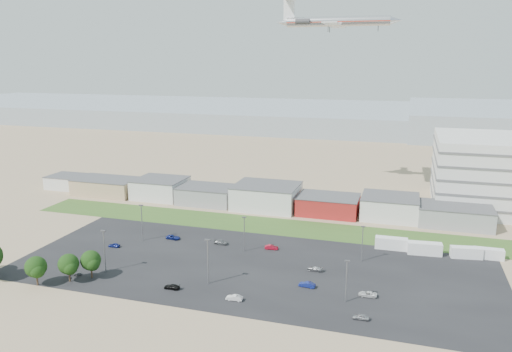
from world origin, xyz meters
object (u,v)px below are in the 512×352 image
at_px(parked_car_0, 368,294).
at_px(parked_car_2, 361,317).
at_px(parked_car_6, 221,242).
at_px(parked_car_10, 74,273).
at_px(box_trailer_a, 391,243).
at_px(parked_car_12, 315,269).
at_px(parked_car_9, 173,237).
at_px(parked_car_1, 307,284).
at_px(airliner, 338,21).
at_px(parked_car_3, 172,287).
at_px(parked_car_11, 271,247).
at_px(parked_car_5, 114,245).
at_px(parked_car_13, 234,298).

relative_size(parked_car_0, parked_car_2, 1.22).
height_order(parked_car_0, parked_car_2, parked_car_2).
xyz_separation_m(parked_car_0, parked_car_2, (-0.44, -10.56, 0.00)).
bearing_deg(parked_car_2, parked_car_6, -125.74).
distance_m(parked_car_0, parked_car_10, 69.59).
height_order(box_trailer_a, parked_car_12, box_trailer_a).
bearing_deg(parked_car_9, parked_car_1, -108.56).
relative_size(parked_car_9, parked_car_12, 1.08).
xyz_separation_m(parked_car_9, parked_car_10, (-11.85, -29.54, -0.04)).
xyz_separation_m(parked_car_2, parked_car_6, (-41.78, 30.98, 0.03)).
bearing_deg(parked_car_6, parked_car_1, -124.98).
distance_m(airliner, parked_car_3, 117.09).
distance_m(airliner, parked_car_11, 91.73).
xyz_separation_m(airliner, parked_car_3, (-21.69, -95.68, -63.92)).
xyz_separation_m(parked_car_3, parked_car_5, (-27.11, 18.92, 0.02)).
xyz_separation_m(parked_car_1, parked_car_11, (-13.99, 20.17, -0.03)).
distance_m(box_trailer_a, parked_car_6, 47.13).
xyz_separation_m(parked_car_0, parked_car_11, (-27.66, 20.85, 0.05)).
relative_size(parked_car_1, parked_car_2, 1.16).
relative_size(airliner, parked_car_9, 10.83).
bearing_deg(parked_car_3, parked_car_0, 102.30).
height_order(parked_car_3, parked_car_9, parked_car_9).
bearing_deg(parked_car_9, airliner, -22.89).
bearing_deg(parked_car_12, parked_car_10, -65.66).
xyz_separation_m(parked_car_6, parked_car_13, (14.81, -30.70, 0.01)).
bearing_deg(parked_car_12, parked_car_1, 4.78).
height_order(parked_car_3, parked_car_6, parked_car_6).
height_order(box_trailer_a, airliner, airliner).
height_order(parked_car_6, parked_car_10, parked_car_6).
bearing_deg(parked_car_12, box_trailer_a, 145.00).
distance_m(parked_car_3, parked_car_11, 33.74).
distance_m(airliner, parked_car_6, 94.21).
relative_size(parked_car_3, parked_car_10, 0.99).
distance_m(airliner, parked_car_9, 98.76).
bearing_deg(parked_car_13, box_trailer_a, 140.51).
bearing_deg(parked_car_11, airliner, -10.61).
xyz_separation_m(parked_car_5, parked_car_12, (56.28, 0.51, 0.01)).
bearing_deg(parked_car_1, parked_car_10, -73.92).
distance_m(airliner, parked_car_2, 117.93).
height_order(parked_car_5, parked_car_11, parked_car_11).
relative_size(parked_car_1, parked_car_13, 1.05).
xyz_separation_m(parked_car_1, parked_car_3, (-29.14, -9.97, -0.09)).
xyz_separation_m(airliner, parked_car_9, (-35.99, -66.18, -63.87)).
bearing_deg(parked_car_6, parked_car_3, 178.55).
height_order(parked_car_1, parked_car_9, parked_car_1).
bearing_deg(parked_car_11, parked_car_12, -132.29).
xyz_separation_m(parked_car_1, parked_car_9, (-43.45, 19.53, -0.05)).
height_order(box_trailer_a, parked_car_2, box_trailer_a).
xyz_separation_m(airliner, parked_car_1, (7.46, -85.71, -63.83)).
relative_size(parked_car_5, parked_car_12, 0.84).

